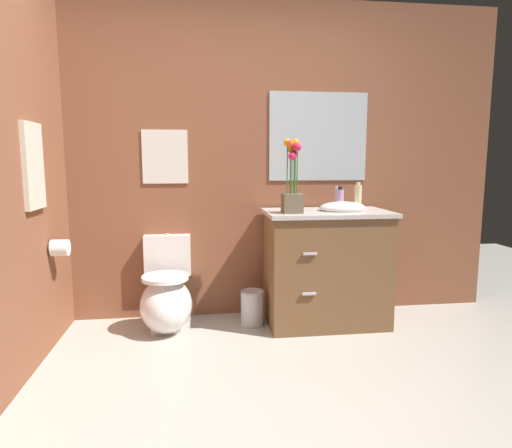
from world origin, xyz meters
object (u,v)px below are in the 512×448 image
at_px(soap_bottle, 340,199).
at_px(wall_mirror, 318,137).
at_px(trash_bin, 252,308).
at_px(toilet, 167,298).
at_px(toilet_paper_roll, 60,248).
at_px(wall_poster, 165,157).
at_px(hanging_towel, 33,166).
at_px(lotion_bottle, 358,197).
at_px(vanity_cabinet, 326,266).
at_px(flower_vase, 292,186).

bearing_deg(soap_bottle, wall_mirror, 122.03).
bearing_deg(trash_bin, wall_mirror, 25.60).
relative_size(trash_bin, wall_mirror, 0.34).
height_order(toilet, toilet_paper_roll, toilet_paper_roll).
distance_m(soap_bottle, wall_poster, 1.40).
height_order(hanging_towel, toilet_paper_roll, hanging_towel).
relative_size(lotion_bottle, toilet_paper_roll, 1.91).
height_order(vanity_cabinet, wall_poster, wall_poster).
bearing_deg(wall_poster, trash_bin, -22.86).
height_order(trash_bin, wall_poster, wall_poster).
bearing_deg(wall_mirror, toilet_paper_roll, -166.23).
bearing_deg(trash_bin, lotion_bottle, 4.45).
relative_size(flower_vase, hanging_towel, 1.02).
xyz_separation_m(hanging_towel, toilet_paper_roll, (0.06, 0.22, -0.55)).
xyz_separation_m(lotion_bottle, hanging_towel, (-2.22, -0.48, 0.25)).
relative_size(flower_vase, trash_bin, 1.96).
distance_m(toilet, flower_vase, 1.25).
xyz_separation_m(toilet, wall_poster, (0.00, 0.27, 1.05)).
distance_m(toilet, wall_poster, 1.08).
distance_m(lotion_bottle, wall_poster, 1.53).
bearing_deg(hanging_towel, vanity_cabinet, 11.33).
bearing_deg(toilet, wall_mirror, 12.39).
bearing_deg(toilet, toilet_paper_roll, -163.79).
distance_m(trash_bin, toilet_paper_roll, 1.44).
bearing_deg(hanging_towel, soap_bottle, 13.13).
height_order(flower_vase, lotion_bottle, flower_vase).
xyz_separation_m(toilet, hanging_towel, (-0.73, -0.42, 0.98)).
bearing_deg(lotion_bottle, wall_poster, 172.06).
relative_size(soap_bottle, wall_poster, 0.43).
height_order(vanity_cabinet, flower_vase, flower_vase).
relative_size(flower_vase, lotion_bottle, 2.53).
distance_m(wall_poster, toilet_paper_roll, 1.02).
relative_size(toilet, soap_bottle, 3.88).
relative_size(soap_bottle, wall_mirror, 0.22).
height_order(toilet, soap_bottle, soap_bottle).
relative_size(wall_mirror, toilet_paper_roll, 7.27).
bearing_deg(toilet, flower_vase, -7.55).
bearing_deg(wall_poster, soap_bottle, -8.52).
distance_m(wall_mirror, hanging_towel, 2.08).
relative_size(flower_vase, wall_poster, 1.29).
distance_m(trash_bin, wall_mirror, 1.46).
xyz_separation_m(trash_bin, toilet_paper_roll, (-1.32, -0.19, 0.54)).
xyz_separation_m(toilet, soap_bottle, (1.34, 0.07, 0.72)).
bearing_deg(flower_vase, lotion_bottle, 17.89).
relative_size(toilet, hanging_towel, 1.33).
relative_size(trash_bin, hanging_towel, 0.52).
xyz_separation_m(vanity_cabinet, flower_vase, (-0.30, -0.10, 0.63)).
xyz_separation_m(toilet, lotion_bottle, (1.49, 0.06, 0.74)).
xyz_separation_m(lotion_bottle, toilet_paper_roll, (-2.16, -0.26, -0.30)).
height_order(lotion_bottle, wall_poster, wall_poster).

